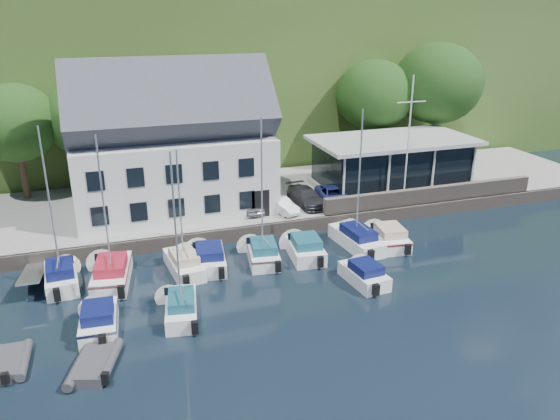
# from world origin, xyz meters

# --- Properties ---
(ground) EXTENTS (180.00, 180.00, 0.00)m
(ground) POSITION_xyz_m (0.00, 0.00, 0.00)
(ground) COLOR black
(ground) RESTS_ON ground
(quay) EXTENTS (60.00, 13.00, 1.00)m
(quay) POSITION_xyz_m (0.00, 17.50, 0.50)
(quay) COLOR gray
(quay) RESTS_ON ground
(quay_face) EXTENTS (60.00, 0.30, 1.00)m
(quay_face) POSITION_xyz_m (0.00, 11.00, 0.50)
(quay_face) COLOR #61564E
(quay_face) RESTS_ON ground
(hillside) EXTENTS (160.00, 75.00, 16.00)m
(hillside) POSITION_xyz_m (0.00, 62.00, 8.00)
(hillside) COLOR #2F4A1C
(hillside) RESTS_ON ground
(field_patch) EXTENTS (50.00, 30.00, 0.30)m
(field_patch) POSITION_xyz_m (8.00, 70.00, 16.15)
(field_patch) COLOR #505A2D
(field_patch) RESTS_ON hillside
(harbor_building) EXTENTS (14.40, 8.20, 8.70)m
(harbor_building) POSITION_xyz_m (-7.00, 16.50, 5.35)
(harbor_building) COLOR silver
(harbor_building) RESTS_ON quay
(club_pavilion) EXTENTS (13.20, 7.20, 4.10)m
(club_pavilion) POSITION_xyz_m (11.00, 16.00, 3.05)
(club_pavilion) COLOR black
(club_pavilion) RESTS_ON quay
(seawall) EXTENTS (18.00, 0.50, 1.20)m
(seawall) POSITION_xyz_m (12.00, 11.40, 1.60)
(seawall) COLOR #61564E
(seawall) RESTS_ON quay
(gangway) EXTENTS (1.20, 6.00, 1.40)m
(gangway) POSITION_xyz_m (-16.50, 9.00, 0.00)
(gangway) COLOR #B9BABE
(gangway) RESTS_ON ground
(car_silver) EXTENTS (1.70, 3.61, 1.20)m
(car_silver) POSITION_xyz_m (-1.99, 13.84, 1.60)
(car_silver) COLOR #9E9FA3
(car_silver) RESTS_ON quay
(car_white) EXTENTS (2.16, 3.51, 1.09)m
(car_white) POSITION_xyz_m (0.21, 12.93, 1.55)
(car_white) COLOR white
(car_white) RESTS_ON quay
(car_dgrey) EXTENTS (2.17, 4.56, 1.28)m
(car_dgrey) POSITION_xyz_m (2.55, 13.88, 1.64)
(car_dgrey) COLOR #29292D
(car_dgrey) RESTS_ON quay
(car_blue) EXTENTS (1.99, 4.09, 1.35)m
(car_blue) POSITION_xyz_m (4.66, 13.47, 1.67)
(car_blue) COLOR navy
(car_blue) RESTS_ON quay
(flagpole) EXTENTS (2.33, 0.20, 9.71)m
(flagpole) POSITION_xyz_m (9.88, 11.93, 5.85)
(flagpole) COLOR silver
(flagpole) RESTS_ON quay
(tree_0) EXTENTS (6.58, 6.58, 9.00)m
(tree_0) POSITION_xyz_m (-17.92, 22.30, 5.50)
(tree_0) COLOR black
(tree_0) RESTS_ON quay
(tree_1) EXTENTS (6.52, 6.52, 8.91)m
(tree_1) POSITION_xyz_m (-12.76, 22.57, 5.46)
(tree_1) COLOR black
(tree_1) RESTS_ON quay
(tree_2) EXTENTS (7.15, 7.15, 9.77)m
(tree_2) POSITION_xyz_m (-3.58, 22.55, 5.89)
(tree_2) COLOR black
(tree_2) RESTS_ON quay
(tree_4) EXTENTS (7.19, 7.19, 9.82)m
(tree_4) POSITION_xyz_m (12.53, 22.62, 5.91)
(tree_4) COLOR black
(tree_4) RESTS_ON quay
(tree_5) EXTENTS (8.26, 8.26, 11.29)m
(tree_5) POSITION_xyz_m (18.32, 21.29, 6.65)
(tree_5) COLOR black
(tree_5) RESTS_ON quay
(boat_r1_0) EXTENTS (2.29, 5.68, 9.35)m
(boat_r1_0) POSITION_xyz_m (-14.94, 7.93, 4.68)
(boat_r1_0) COLOR white
(boat_r1_0) RESTS_ON ground
(boat_r1_1) EXTENTS (3.14, 6.82, 9.43)m
(boat_r1_1) POSITION_xyz_m (-12.13, 7.50, 4.72)
(boat_r1_1) COLOR white
(boat_r1_1) RESTS_ON ground
(boat_r1_2) EXTENTS (2.43, 6.10, 8.52)m
(boat_r1_2) POSITION_xyz_m (-7.89, 7.53, 4.26)
(boat_r1_2) COLOR white
(boat_r1_2) RESTS_ON ground
(boat_r1_3) EXTENTS (2.86, 6.01, 1.45)m
(boat_r1_3) POSITION_xyz_m (-6.29, 7.74, 0.72)
(boat_r1_3) COLOR white
(boat_r1_3) RESTS_ON ground
(boat_r1_4) EXTENTS (2.81, 5.86, 8.57)m
(boat_r1_4) POSITION_xyz_m (-2.88, 7.46, 4.28)
(boat_r1_4) COLOR white
(boat_r1_4) RESTS_ON ground
(boat_r1_5) EXTENTS (2.74, 5.68, 1.47)m
(boat_r1_5) POSITION_xyz_m (-0.10, 7.17, 0.73)
(boat_r1_5) COLOR white
(boat_r1_5) RESTS_ON ground
(boat_r1_6) EXTENTS (2.53, 7.08, 9.21)m
(boat_r1_6) POSITION_xyz_m (3.73, 7.53, 4.61)
(boat_r1_6) COLOR white
(boat_r1_6) RESTS_ON ground
(boat_r1_7) EXTENTS (2.82, 5.83, 1.43)m
(boat_r1_7) POSITION_xyz_m (5.94, 7.15, 0.72)
(boat_r1_7) COLOR white
(boat_r1_7) RESTS_ON ground
(boat_r2_0) EXTENTS (2.26, 5.20, 1.49)m
(boat_r2_0) POSITION_xyz_m (-12.97, 2.35, 0.74)
(boat_r2_0) COLOR white
(boat_r2_0) RESTS_ON ground
(boat_r2_1) EXTENTS (2.58, 5.74, 8.45)m
(boat_r2_1) POSITION_xyz_m (-8.85, 2.40, 4.22)
(boat_r2_1) COLOR white
(boat_r2_1) RESTS_ON ground
(boat_r2_3) EXTENTS (2.33, 5.00, 1.36)m
(boat_r2_3) POSITION_xyz_m (1.93, 2.75, 0.68)
(boat_r2_3) COLOR white
(boat_r2_3) RESTS_ON ground
(dinghy_0) EXTENTS (1.88, 3.04, 0.70)m
(dinghy_0) POSITION_xyz_m (-16.91, 0.48, 0.35)
(dinghy_0) COLOR #38383D
(dinghy_0) RESTS_ON ground
(dinghy_1) EXTENTS (2.76, 3.60, 0.74)m
(dinghy_1) POSITION_xyz_m (-13.25, -0.89, 0.37)
(dinghy_1) COLOR #38383D
(dinghy_1) RESTS_ON ground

